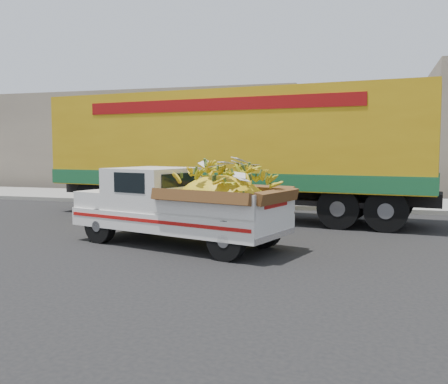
% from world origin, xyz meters
% --- Properties ---
extents(ground, '(100.00, 100.00, 0.00)m').
position_xyz_m(ground, '(0.00, 0.00, 0.00)').
color(ground, black).
rests_on(ground, ground).
extents(curb, '(60.00, 0.25, 0.15)m').
position_xyz_m(curb, '(0.00, 6.53, 0.07)').
color(curb, gray).
rests_on(curb, ground).
extents(sidewalk, '(60.00, 4.00, 0.14)m').
position_xyz_m(sidewalk, '(0.00, 8.63, 0.07)').
color(sidewalk, gray).
rests_on(sidewalk, ground).
extents(building_left, '(18.00, 6.00, 5.00)m').
position_xyz_m(building_left, '(-8.00, 14.53, 2.50)').
color(building_left, gray).
rests_on(building_left, ground).
extents(pickup_truck, '(5.09, 2.98, 1.68)m').
position_xyz_m(pickup_truck, '(0.72, -0.67, 0.90)').
color(pickup_truck, black).
rests_on(pickup_truck, ground).
extents(semi_trailer, '(12.04, 3.87, 3.80)m').
position_xyz_m(semi_trailer, '(0.23, 4.08, 2.12)').
color(semi_trailer, black).
rests_on(semi_trailer, ground).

